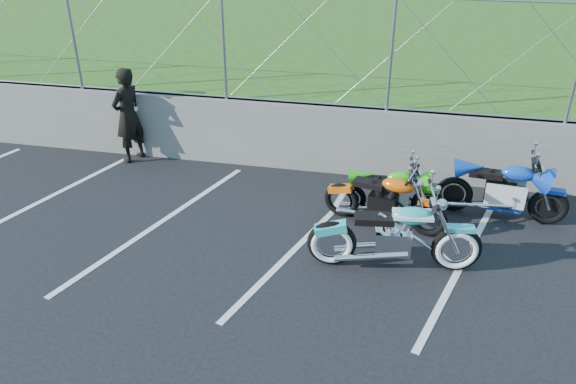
% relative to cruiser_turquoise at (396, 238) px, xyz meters
% --- Properties ---
extents(ground, '(90.00, 90.00, 0.00)m').
position_rel_cruiser_turquoise_xyz_m(ground, '(-1.38, -0.56, -0.49)').
color(ground, black).
rests_on(ground, ground).
extents(retaining_wall, '(30.00, 0.22, 1.30)m').
position_rel_cruiser_turquoise_xyz_m(retaining_wall, '(-1.38, 2.94, 0.16)').
color(retaining_wall, '#62625D').
rests_on(retaining_wall, ground).
extents(grass_field, '(30.00, 20.00, 1.30)m').
position_rel_cruiser_turquoise_xyz_m(grass_field, '(-1.38, 12.94, 0.16)').
color(grass_field, '#265015').
rests_on(grass_field, ground).
extents(chain_link_fence, '(28.00, 0.03, 2.00)m').
position_rel_cruiser_turquoise_xyz_m(chain_link_fence, '(-1.38, 2.94, 1.81)').
color(chain_link_fence, gray).
rests_on(chain_link_fence, retaining_wall).
extents(parking_lines, '(18.29, 4.31, 0.01)m').
position_rel_cruiser_turquoise_xyz_m(parking_lines, '(-0.18, 0.44, -0.49)').
color(parking_lines, silver).
rests_on(parking_lines, ground).
extents(cruiser_turquoise, '(2.45, 0.77, 1.22)m').
position_rel_cruiser_turquoise_xyz_m(cruiser_turquoise, '(0.00, 0.00, 0.00)').
color(cruiser_turquoise, black).
rests_on(cruiser_turquoise, ground).
extents(naked_orange, '(2.00, 0.71, 1.01)m').
position_rel_cruiser_turquoise_xyz_m(naked_orange, '(-0.21, 1.11, -0.06)').
color(naked_orange, black).
rests_on(naked_orange, ground).
extents(sportbike_green, '(1.78, 0.63, 0.92)m').
position_rel_cruiser_turquoise_xyz_m(sportbike_green, '(-0.15, 1.46, -0.09)').
color(sportbike_green, black).
rests_on(sportbike_green, ground).
extents(sportbike_blue, '(2.09, 0.74, 1.08)m').
position_rel_cruiser_turquoise_xyz_m(sportbike_blue, '(1.64, 1.79, -0.02)').
color(sportbike_blue, black).
rests_on(sportbike_blue, ground).
extents(person_standing, '(0.66, 0.80, 1.87)m').
position_rel_cruiser_turquoise_xyz_m(person_standing, '(-5.30, 2.62, 0.45)').
color(person_standing, black).
rests_on(person_standing, ground).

